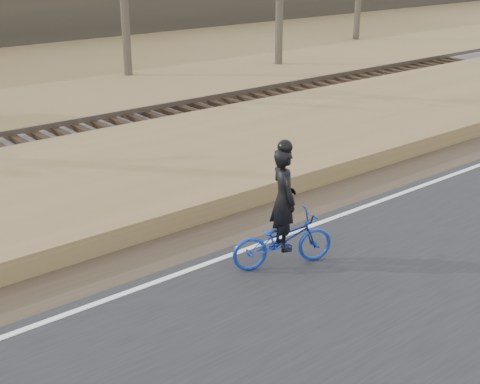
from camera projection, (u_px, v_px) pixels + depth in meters
ground at (328, 228)px, 13.52m from camera, size 120.00×120.00×0.00m
road at (432, 271)px, 11.71m from camera, size 120.00×6.00×0.06m
edge_line at (321, 223)px, 13.64m from camera, size 120.00×0.12×0.01m
shoulder at (287, 210)px, 14.38m from camera, size 120.00×1.60×0.04m
embankment at (204, 167)px, 16.47m from camera, size 120.00×5.00×0.44m
ballast at (125, 134)px, 19.21m from camera, size 120.00×3.00×0.45m
railroad at (124, 124)px, 19.11m from camera, size 120.00×2.40×0.29m
cyclist at (283, 227)px, 11.62m from camera, size 1.96×1.26×2.32m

